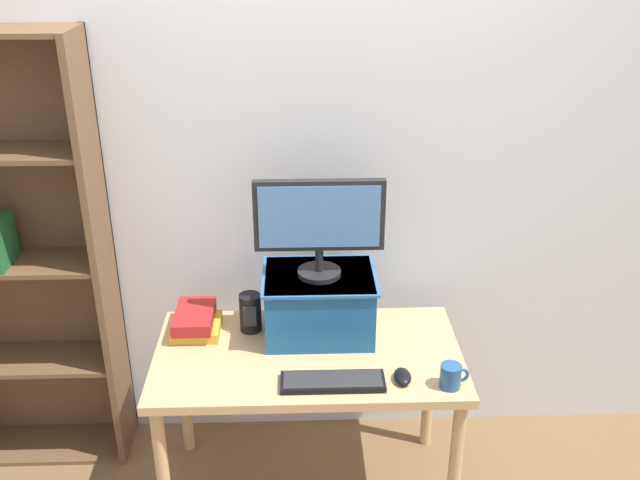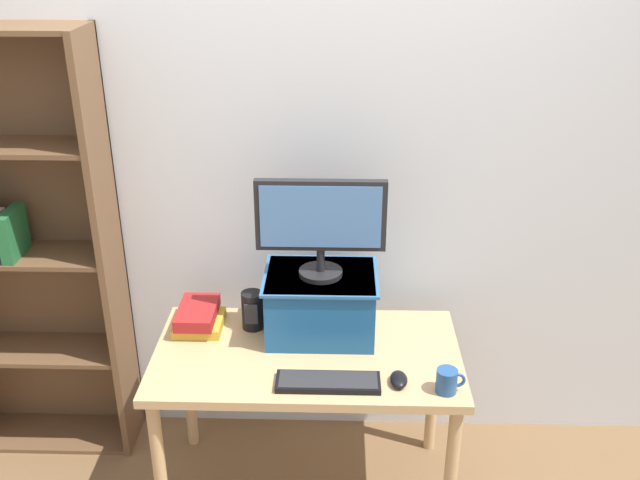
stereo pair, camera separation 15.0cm
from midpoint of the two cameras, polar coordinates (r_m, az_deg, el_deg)
name	(u,v)px [view 2 (the right image)]	position (r m, az deg, el deg)	size (l,w,h in m)	color
back_wall	(311,166)	(3.00, 0.72, 5.92)	(7.00, 0.08, 2.60)	silver
desk	(307,369)	(2.88, 0.48, -10.33)	(1.20, 0.66, 0.70)	tan
bookshelf_unit	(24,250)	(3.25, -21.43, -0.79)	(0.75, 0.28, 1.89)	brown
riser_box	(321,302)	(2.88, 1.54, -5.02)	(0.45, 0.35, 0.26)	#195189
computer_monitor	(321,222)	(2.72, 1.63, 1.46)	(0.50, 0.17, 0.40)	black
keyboard	(328,382)	(2.65, 2.30, -11.31)	(0.38, 0.12, 0.02)	black
computer_mouse	(399,379)	(2.67, 7.94, -11.02)	(0.06, 0.10, 0.04)	black
book_stack	(198,317)	(2.99, -8.29, -6.17)	(0.19, 0.25, 0.09)	gold
coffee_mug	(447,381)	(2.65, 11.78, -11.00)	(0.11, 0.08, 0.09)	#234C84
desk_speaker	(252,310)	(2.95, -3.98, -5.66)	(0.09, 0.09, 0.16)	black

